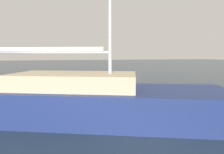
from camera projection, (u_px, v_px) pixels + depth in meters
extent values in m
plane|color=#1E2D3D|center=(114.00, 82.00, 17.53)|extent=(160.00, 160.00, 0.00)
ellipsoid|color=#1959A5|center=(97.00, 78.00, 19.12)|extent=(3.95, 3.40, 0.28)
torus|color=black|center=(98.00, 77.00, 19.24)|extent=(0.77, 0.77, 0.04)
cylinder|color=black|center=(106.00, 76.00, 20.26)|extent=(0.18, 0.18, 0.02)
cylinder|color=#E04C14|center=(97.00, 74.00, 19.03)|extent=(0.32, 0.32, 0.52)
sphere|color=brown|center=(97.00, 70.00, 18.99)|extent=(0.21, 0.21, 0.21)
cylinder|color=black|center=(98.00, 73.00, 19.19)|extent=(1.24, 1.50, 0.03)
ellipsoid|color=black|center=(91.00, 73.00, 19.72)|extent=(0.29, 0.33, 0.17)
ellipsoid|color=black|center=(106.00, 74.00, 18.67)|extent=(0.29, 0.33, 0.17)
cylinder|color=brown|center=(95.00, 73.00, 19.24)|extent=(0.31, 0.20, 0.34)
cylinder|color=brown|center=(100.00, 73.00, 18.95)|extent=(0.16, 0.32, 0.34)
cube|color=navy|center=(88.00, 103.00, 7.37)|extent=(10.46, 6.72, 1.13)
cube|color=#C6B28C|center=(75.00, 81.00, 7.33)|extent=(4.98, 3.84, 0.55)
cylinder|color=silver|center=(49.00, 53.00, 7.32)|extent=(4.20, 1.86, 0.09)
cylinder|color=white|center=(49.00, 50.00, 7.31)|extent=(3.83, 1.78, 0.20)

